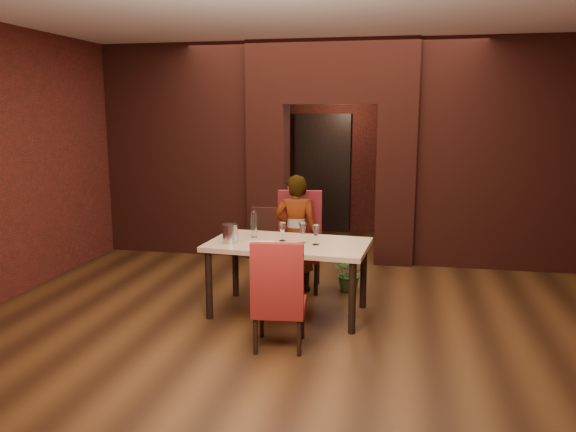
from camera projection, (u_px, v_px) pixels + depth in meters
name	position (u px, v px, depth m)	size (l,w,h in m)	color
floor	(308.00, 301.00, 6.63)	(8.00, 8.00, 0.00)	#432610
ceiling	(310.00, 17.00, 6.04)	(7.00, 8.00, 0.04)	silver
wall_back	(345.00, 145.00, 10.18)	(7.00, 0.04, 3.20)	maroon
wall_front	(161.00, 250.00, 2.48)	(7.00, 0.04, 3.20)	maroon
wall_left	(33.00, 160.00, 7.02)	(0.04, 8.00, 3.20)	maroon
pillar_left	(269.00, 181.00, 8.53)	(0.55, 0.55, 2.30)	maroon
pillar_right	(396.00, 185.00, 8.15)	(0.55, 0.55, 2.30)	maroon
lintel	(332.00, 72.00, 8.05)	(2.45, 0.55, 0.90)	maroon
wing_wall_left	(180.00, 151.00, 8.72)	(2.27, 0.35, 3.20)	maroon
wing_wall_right	(500.00, 155.00, 7.79)	(2.27, 0.35, 3.20)	maroon
vent_panel	(264.00, 224.00, 8.35)	(0.40, 0.03, 0.50)	#9B442D
rear_door	(322.00, 175.00, 10.31)	(0.90, 0.08, 2.10)	black
rear_door_frame	(322.00, 175.00, 10.27)	(1.02, 0.04, 2.22)	black
dining_table	(288.00, 278.00, 6.16)	(1.72, 0.96, 0.80)	tan
chair_far	(298.00, 242.00, 6.95)	(0.55, 0.55, 1.22)	maroon
chair_near	(280.00, 293.00, 5.25)	(0.48, 0.48, 1.06)	maroon
person_seated	(296.00, 233.00, 6.89)	(0.53, 0.35, 1.45)	white
wine_glass_a	(282.00, 232.00, 6.13)	(0.08, 0.08, 0.20)	silver
wine_glass_b	(303.00, 233.00, 6.03)	(0.09, 0.09, 0.22)	white
wine_glass_c	(316.00, 235.00, 5.95)	(0.09, 0.09, 0.21)	white
tasting_sheet	(262.00, 243.00, 6.04)	(0.27, 0.20, 0.00)	silver
wine_bucket	(230.00, 233.00, 6.05)	(0.17, 0.17, 0.20)	#B9B9C0
water_bottle	(254.00, 224.00, 6.31)	(0.07, 0.07, 0.30)	silver
potted_plant	(350.00, 273.00, 6.95)	(0.42, 0.37, 0.47)	#38672A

